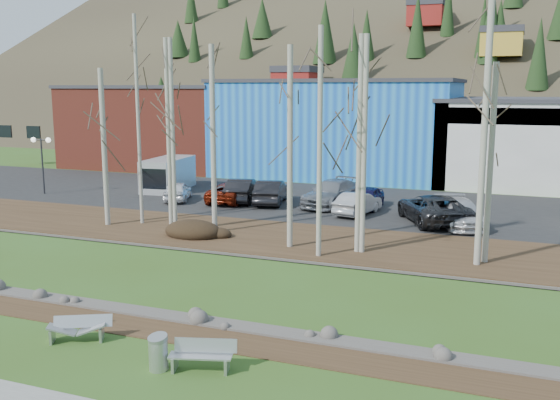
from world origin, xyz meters
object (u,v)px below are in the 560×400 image
at_px(street_lamp, 41,150).
at_px(car_0, 178,191).
at_px(car_1, 242,190).
at_px(car_7, 460,213).
at_px(seagull, 101,318).
at_px(car_5, 358,203).
at_px(car_2, 232,192).
at_px(bench_intact, 202,355).
at_px(litter_bin, 158,354).
at_px(car_9, 271,192).
at_px(car_3, 332,193).
at_px(car_8, 437,209).
at_px(car_6, 431,208).
at_px(car_4, 367,198).
at_px(van_grey, 167,174).
at_px(bench_damaged, 79,328).

relative_size(street_lamp, car_0, 1.07).
bearing_deg(car_1, car_7, 157.14).
relative_size(seagull, car_5, 0.11).
xyz_separation_m(car_2, car_5, (8.76, -0.98, 0.01)).
height_order(bench_intact, car_5, car_5).
bearing_deg(litter_bin, car_5, 89.91).
bearing_deg(car_9, car_3, 177.91).
bearing_deg(car_0, seagull, 93.22).
bearing_deg(car_0, car_1, 175.64).
bearing_deg(street_lamp, car_8, -7.09).
bearing_deg(car_8, car_9, -38.07).
bearing_deg(car_9, seagull, 83.92).
height_order(car_3, car_7, car_3).
height_order(seagull, car_6, car_6).
height_order(bench_intact, street_lamp, street_lamp).
height_order(bench_intact, car_9, car_9).
xyz_separation_m(car_2, car_7, (14.74, -2.06, 0.07)).
relative_size(car_4, car_7, 0.78).
bearing_deg(van_grey, car_5, -20.23).
bearing_deg(street_lamp, bench_intact, -48.62).
relative_size(car_2, car_3, 0.85).
bearing_deg(car_4, bench_intact, -85.67).
distance_m(car_1, car_3, 6.00).
relative_size(seagull, car_1, 0.09).
bearing_deg(bench_damaged, car_3, 59.77).
bearing_deg(bench_intact, van_grey, 106.33).
xyz_separation_m(car_1, car_5, (8.20, -1.42, -0.10)).
height_order(litter_bin, car_6, car_6).
height_order(car_4, car_6, car_6).
relative_size(car_1, car_7, 0.93).
relative_size(car_8, car_9, 1.21).
bearing_deg(car_7, street_lamp, 159.72).
bearing_deg(seagull, car_9, 81.32).
bearing_deg(car_4, car_3, -179.27).
xyz_separation_m(bench_intact, car_2, (-9.86, 22.58, 0.36)).
xyz_separation_m(car_3, car_6, (6.62, -2.83, -0.02)).
height_order(car_3, car_5, car_3).
distance_m(litter_bin, car_5, 22.02).
relative_size(car_0, car_9, 0.80).
bearing_deg(car_8, car_4, -58.12).
distance_m(car_1, car_7, 14.40).
height_order(street_lamp, car_9, street_lamp).
relative_size(car_3, car_8, 0.98).
distance_m(bench_intact, car_8, 21.25).
xyz_separation_m(street_lamp, car_9, (16.51, 2.32, -2.38)).
distance_m(seagull, car_3, 21.98).
bearing_deg(street_lamp, car_6, -7.08).
xyz_separation_m(car_1, car_2, (-0.56, -0.44, -0.12)).
distance_m(car_0, car_9, 6.37).
bearing_deg(car_1, street_lamp, -3.78).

